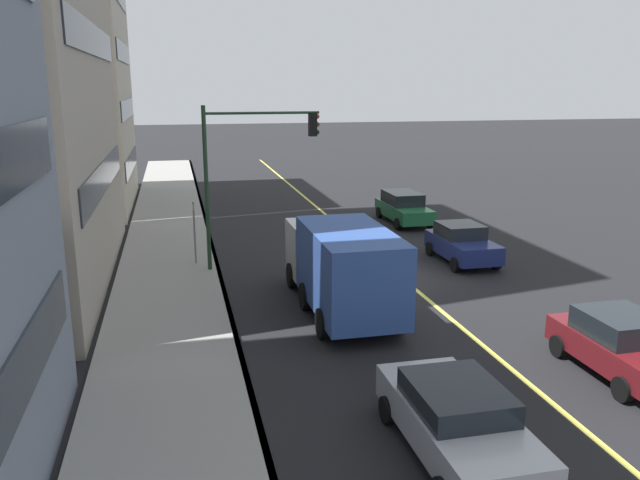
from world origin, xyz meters
TOP-DOWN VIEW (x-y plane):
  - ground at (0.00, 0.00)m, footprint 200.00×200.00m
  - sidewalk_slab at (0.00, 8.65)m, footprint 80.00×3.93m
  - curb_edge at (0.00, 6.76)m, footprint 80.00×0.16m
  - lane_stripe_center at (0.00, 0.00)m, footprint 80.00×0.16m
  - building_glass_right at (18.28, 17.14)m, footprint 12.37×12.72m
  - car_silver at (-11.63, 3.09)m, footprint 4.52×2.04m
  - car_navy at (1.45, -3.20)m, footprint 3.84×1.97m
  - car_maroon at (-9.16, -2.54)m, footprint 3.88×2.03m
  - car_green at (9.30, -3.54)m, footprint 4.58×1.95m
  - truck_blue at (-3.09, 3.14)m, footprint 7.14×2.57m
  - traffic_light_mast at (2.16, 5.48)m, footprint 0.28×4.48m
  - street_sign_post at (3.22, 7.59)m, footprint 0.60×0.08m

SIDE VIEW (x-z plane):
  - ground at x=0.00m, z-range 0.00..0.00m
  - lane_stripe_center at x=0.00m, z-range 0.00..0.01m
  - sidewalk_slab at x=0.00m, z-range 0.00..0.15m
  - curb_edge at x=0.00m, z-range 0.00..0.15m
  - car_silver at x=-11.63m, z-range 0.03..1.51m
  - car_navy at x=1.45m, z-range 0.01..1.58m
  - car_maroon at x=-9.16m, z-range 0.01..1.58m
  - car_green at x=9.30m, z-range 0.02..1.64m
  - truck_blue at x=-3.09m, z-range 0.12..3.00m
  - street_sign_post at x=3.22m, z-range 0.24..2.90m
  - traffic_light_mast at x=2.16m, z-range 1.19..7.62m
  - building_glass_right at x=18.28m, z-range 0.00..21.19m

